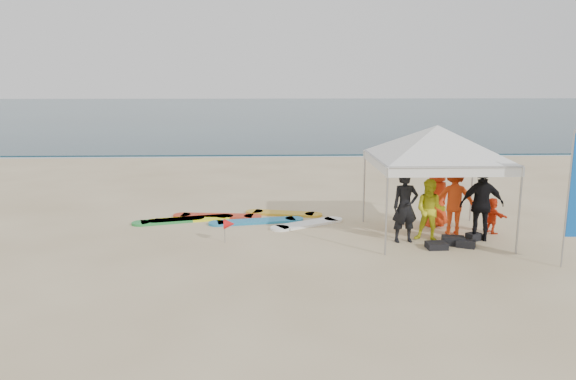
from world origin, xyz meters
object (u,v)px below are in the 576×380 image
(person_black_a, at_px, (405,207))
(surfboard_spread, at_px, (238,219))
(person_yellow, at_px, (430,210))
(person_seated, at_px, (492,215))
(person_black_b, at_px, (482,205))
(person_orange_b, at_px, (437,196))
(person_orange_a, at_px, (454,199))
(canopy_tent, at_px, (438,126))
(marker_pennant, at_px, (229,224))

(person_black_a, bearing_deg, surfboard_spread, 144.81)
(person_yellow, relative_size, person_seated, 1.66)
(person_black_b, xyz_separation_m, surfboard_spread, (-6.47, 2.35, -0.93))
(person_orange_b, relative_size, surfboard_spread, 0.30)
(person_orange_a, relative_size, person_black_b, 1.01)
(person_black_a, height_order, surfboard_spread, person_black_a)
(person_yellow, bearing_deg, person_orange_a, 60.71)
(person_black_b, relative_size, canopy_tent, 0.43)
(person_orange_a, xyz_separation_m, person_orange_b, (-0.23, 0.78, -0.09))
(person_black_b, bearing_deg, person_orange_b, -59.90)
(person_black_a, height_order, person_orange_b, person_black_a)
(person_orange_a, bearing_deg, surfboard_spread, -5.85)
(person_yellow, xyz_separation_m, person_seated, (1.94, 0.71, -0.33))
(person_black_a, height_order, person_black_b, person_black_b)
(person_yellow, height_order, person_black_b, person_black_b)
(person_black_b, bearing_deg, person_black_a, 4.09)
(person_black_a, height_order, canopy_tent, canopy_tent)
(person_black_a, height_order, person_seated, person_black_a)
(person_black_a, relative_size, surfboard_spread, 0.32)
(person_black_a, relative_size, person_yellow, 1.14)
(person_black_a, height_order, marker_pennant, person_black_a)
(person_orange_a, bearing_deg, canopy_tent, 28.95)
(person_seated, xyz_separation_m, marker_pennant, (-7.17, -0.69, -0.00))
(person_black_b, relative_size, person_orange_b, 1.09)
(person_black_a, distance_m, marker_pennant, 4.58)
(person_black_b, xyz_separation_m, person_orange_b, (-0.75, 1.45, -0.08))
(person_orange_b, height_order, canopy_tent, canopy_tent)
(person_orange_b, bearing_deg, person_yellow, 38.41)
(canopy_tent, bearing_deg, person_orange_a, 19.04)
(canopy_tent, bearing_deg, person_black_a, -150.68)
(marker_pennant, height_order, surfboard_spread, marker_pennant)
(person_black_a, distance_m, canopy_tent, 2.29)
(person_black_a, bearing_deg, marker_pennant, 172.25)
(canopy_tent, distance_m, surfboard_spread, 6.39)
(person_black_a, bearing_deg, person_seated, 9.24)
(person_yellow, distance_m, marker_pennant, 5.25)
(person_yellow, bearing_deg, person_seated, 42.09)
(person_seated, height_order, marker_pennant, person_seated)
(person_black_b, xyz_separation_m, person_seated, (0.59, 0.71, -0.47))
(person_yellow, height_order, marker_pennant, person_yellow)
(person_orange_a, height_order, marker_pennant, person_orange_a)
(person_black_a, relative_size, person_black_b, 0.96)
(person_seated, distance_m, surfboard_spread, 7.27)
(person_black_a, xyz_separation_m, person_black_b, (2.02, 0.04, 0.04))
(person_black_b, distance_m, person_orange_b, 1.63)
(canopy_tent, height_order, marker_pennant, canopy_tent)
(person_orange_b, relative_size, canopy_tent, 0.39)
(person_black_a, height_order, person_yellow, person_black_a)
(person_black_b, distance_m, marker_pennant, 6.60)
(person_black_b, bearing_deg, canopy_tent, -19.03)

